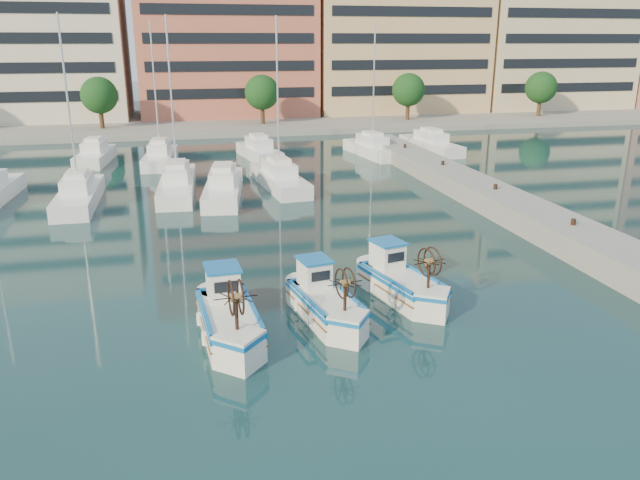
# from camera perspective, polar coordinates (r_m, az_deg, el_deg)

# --- Properties ---
(ground) EXTENTS (300.00, 300.00, 0.00)m
(ground) POSITION_cam_1_polar(r_m,az_deg,el_deg) (23.21, 3.07, -7.55)
(ground) COLOR #1A4145
(ground) RESTS_ON ground
(quay) EXTENTS (3.00, 60.00, 1.20)m
(quay) POSITION_cam_1_polar(r_m,az_deg,el_deg) (35.14, 20.21, 1.27)
(quay) COLOR gray
(quay) RESTS_ON ground
(waterfront) EXTENTS (180.00, 40.00, 25.60)m
(waterfront) POSITION_cam_1_polar(r_m,az_deg,el_deg) (86.53, -2.93, 18.53)
(waterfront) COLOR gray
(waterfront) RESTS_ON ground
(yacht_marina) EXTENTS (38.09, 23.31, 11.50)m
(yacht_marina) POSITION_cam_1_polar(r_m,az_deg,el_deg) (48.56, -9.34, 6.38)
(yacht_marina) COLOR white
(yacht_marina) RESTS_ON ground
(fishing_boat_a) EXTENTS (2.13, 4.59, 2.82)m
(fishing_boat_a) POSITION_cam_1_polar(r_m,az_deg,el_deg) (22.13, -8.37, -6.83)
(fishing_boat_a) COLOR white
(fishing_boat_a) RESTS_ON ground
(fishing_boat_b) EXTENTS (2.37, 4.29, 2.60)m
(fishing_boat_b) POSITION_cam_1_polar(r_m,az_deg,el_deg) (23.24, 0.40, -5.55)
(fishing_boat_b) COLOR white
(fishing_boat_b) RESTS_ON ground
(fishing_boat_c) EXTENTS (2.68, 4.42, 2.68)m
(fishing_boat_c) POSITION_cam_1_polar(r_m,az_deg,el_deg) (25.27, 7.35, -3.68)
(fishing_boat_c) COLOR white
(fishing_boat_c) RESTS_ON ground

